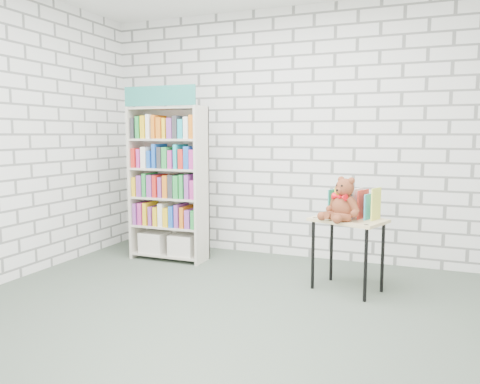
% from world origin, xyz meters
% --- Properties ---
extents(ground, '(4.50, 4.50, 0.00)m').
position_xyz_m(ground, '(0.00, 0.00, 0.00)').
color(ground, '#434F43').
rests_on(ground, ground).
extents(room_shell, '(4.52, 4.02, 2.81)m').
position_xyz_m(room_shell, '(0.00, 0.00, 1.78)').
color(room_shell, silver).
rests_on(room_shell, ground).
extents(bookshelf, '(0.85, 0.33, 1.91)m').
position_xyz_m(bookshelf, '(-1.23, 1.36, 0.87)').
color(bookshelf, beige).
rests_on(bookshelf, ground).
extents(display_table, '(0.72, 0.60, 0.66)m').
position_xyz_m(display_table, '(0.80, 0.99, 0.56)').
color(display_table, '#D4BC7F').
rests_on(display_table, ground).
extents(table_books, '(0.46, 0.32, 0.25)m').
position_xyz_m(table_books, '(0.83, 1.08, 0.78)').
color(table_books, teal).
rests_on(table_books, display_table).
extents(teddy_bear, '(0.37, 0.36, 0.38)m').
position_xyz_m(teddy_bear, '(0.76, 0.90, 0.81)').
color(teddy_bear, brown).
rests_on(teddy_bear, display_table).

